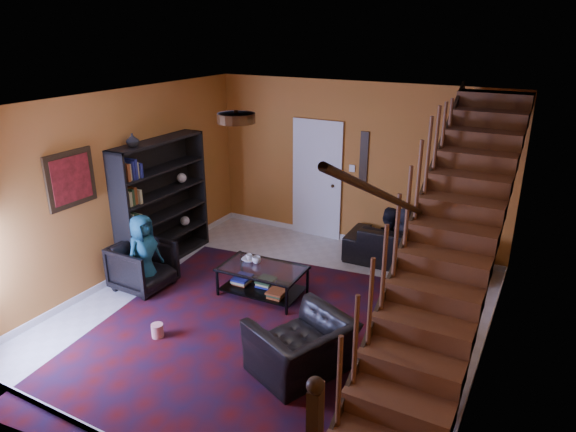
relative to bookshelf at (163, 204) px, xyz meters
name	(u,v)px	position (x,y,z in m)	size (l,w,h in m)	color
floor	(276,313)	(2.40, -0.60, -0.96)	(5.50, 5.50, 0.00)	beige
room	(246,253)	(1.07, 0.73, -0.91)	(5.50, 5.50, 5.50)	#BD692A
staircase	(448,249)	(4.53, -0.60, 0.43)	(0.95, 5.02, 3.18)	brown
bookshelf	(163,204)	(0.00, 0.00, 0.00)	(0.35, 1.80, 2.00)	black
door	(317,182)	(1.70, 2.12, 0.06)	(0.82, 0.05, 2.05)	silver
framed_picture	(71,179)	(-0.17, -1.50, 0.79)	(0.04, 0.74, 0.74)	maroon
wall_hanging	(364,158)	(2.55, 2.13, 0.59)	(0.14, 0.03, 0.90)	black
ceiling_fixture	(236,118)	(2.40, -1.40, 1.78)	(0.40, 0.40, 0.10)	#3F2814
rug	(249,338)	(2.41, -1.30, -0.95)	(3.87, 4.42, 0.02)	#470C0E
sofa	(412,248)	(3.60, 1.70, -0.66)	(2.09, 0.82, 0.61)	black
armchair_left	(143,266)	(0.35, -0.91, -0.61)	(0.75, 0.77, 0.70)	black
armchair_right	(301,348)	(3.27, -1.58, -0.63)	(1.02, 0.89, 0.66)	black
person_adult_a	(403,248)	(3.43, 1.75, -0.71)	(0.51, 0.33, 1.40)	black
person_adult_b	(388,246)	(3.18, 1.75, -0.74)	(0.66, 0.51, 1.35)	black
person_child	(144,254)	(0.45, -0.97, -0.38)	(0.58, 0.37, 1.18)	#1B5768
coffee_table	(262,280)	(2.01, -0.30, -0.71)	(1.20, 0.73, 0.45)	black
cup_a	(257,260)	(1.86, -0.21, -0.47)	(0.12, 0.12, 0.10)	#999999
cup_b	(249,257)	(1.71, -0.17, -0.47)	(0.09, 0.09, 0.09)	#999999
bowl	(249,260)	(1.73, -0.21, -0.49)	(0.20, 0.20, 0.05)	#999999
vase	(132,140)	(0.00, -0.50, 1.13)	(0.18, 0.18, 0.19)	#999999
popcorn_bucket	(157,331)	(1.41, -1.81, -0.86)	(0.15, 0.15, 0.17)	red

